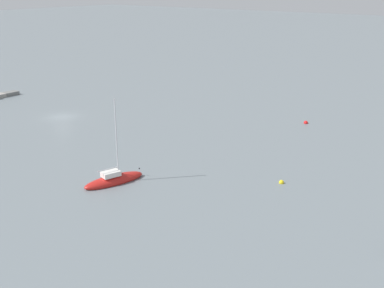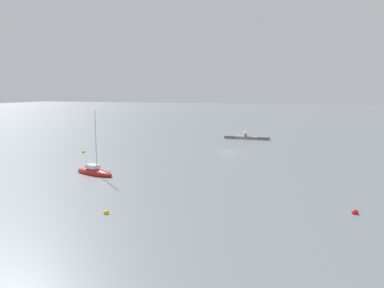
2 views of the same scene
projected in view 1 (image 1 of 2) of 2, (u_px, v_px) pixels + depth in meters
name	position (u px, v px, depth m)	size (l,w,h in m)	color
ground_plane	(62.00, 117.00, 71.96)	(500.00, 500.00, 0.00)	slate
sailboat_red_mid	(114.00, 180.00, 48.57)	(6.69, 3.56, 8.86)	red
mooring_buoy_near	(281.00, 182.00, 48.51)	(0.50, 0.50, 0.50)	yellow
mooring_buoy_far	(306.00, 123.00, 68.72)	(0.60, 0.60, 0.60)	red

